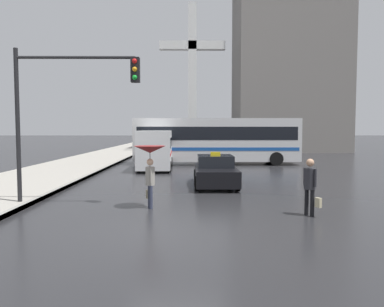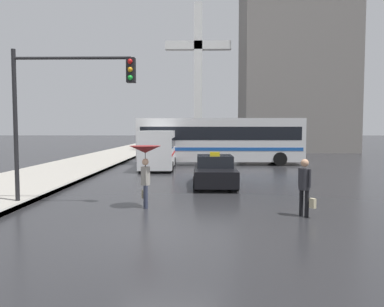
{
  "view_description": "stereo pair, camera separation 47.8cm",
  "coord_description": "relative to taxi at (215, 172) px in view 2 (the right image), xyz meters",
  "views": [
    {
      "loc": [
        0.32,
        -8.95,
        2.55
      ],
      "look_at": [
        0.45,
        8.88,
        1.4
      ],
      "focal_mm": 35.0,
      "sensor_mm": 36.0,
      "label": 1
    },
    {
      "loc": [
        0.8,
        -8.95,
        2.55
      ],
      "look_at": [
        0.45,
        8.88,
        1.4
      ],
      "focal_mm": 35.0,
      "sensor_mm": 36.0,
      "label": 2
    }
  ],
  "objects": [
    {
      "name": "taxi",
      "position": [
        0.0,
        0.0,
        0.0
      ],
      "size": [
        1.91,
        4.21,
        1.53
      ],
      "rotation": [
        0.0,
        0.0,
        3.14
      ],
      "color": "black",
      "rests_on": "ground_plane"
    },
    {
      "name": "monument_cross",
      "position": [
        -0.84,
        24.31,
        8.52
      ],
      "size": [
        7.1,
        0.9,
        16.14
      ],
      "color": "white",
      "rests_on": "ground_plane"
    },
    {
      "name": "ambulance_van",
      "position": [
        -3.36,
        7.2,
        0.74
      ],
      "size": [
        2.21,
        5.75,
        2.47
      ],
      "rotation": [
        0.0,
        0.0,
        3.17
      ],
      "color": "white",
      "rests_on": "ground_plane"
    },
    {
      "name": "ground_plane",
      "position": [
        -1.5,
        -7.93,
        -0.63
      ],
      "size": [
        300.0,
        300.0,
        0.0
      ],
      "primitive_type": "plane",
      "color": "#262628"
    },
    {
      "name": "city_bus",
      "position": [
        0.78,
        10.48,
        1.22
      ],
      "size": [
        11.89,
        2.69,
        3.34
      ],
      "rotation": [
        0.0,
        0.0,
        -1.57
      ],
      "color": "silver",
      "rests_on": "ground_plane"
    },
    {
      "name": "pedestrian_with_umbrella",
      "position": [
        -2.45,
        -4.87,
        0.99
      ],
      "size": [
        1.02,
        1.02,
        2.02
      ],
      "rotation": [
        0.0,
        0.0,
        1.82
      ],
      "color": "#2D3347",
      "rests_on": "ground_plane"
    },
    {
      "name": "traffic_light",
      "position": [
        -5.1,
        -4.59,
        3.02
      ],
      "size": [
        4.07,
        0.38,
        5.18
      ],
      "color": "black",
      "rests_on": "ground_plane"
    },
    {
      "name": "pedestrian_man",
      "position": [
        2.38,
        -5.98,
        0.35
      ],
      "size": [
        0.5,
        0.56,
        1.69
      ],
      "rotation": [
        0.0,
        0.0,
        -1.06
      ],
      "color": "black",
      "rests_on": "ground_plane"
    }
  ]
}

